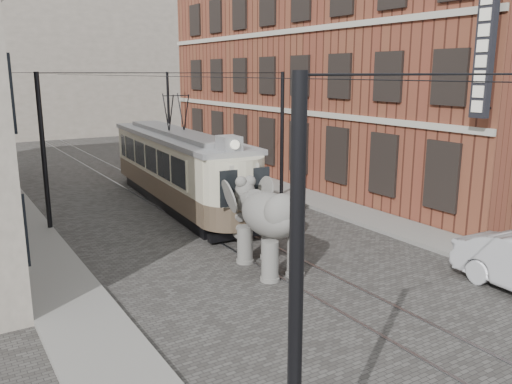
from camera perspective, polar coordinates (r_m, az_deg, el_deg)
ground at (r=18.26m, az=-0.07°, el=-6.23°), size 120.00×120.00×0.00m
tram_rails at (r=18.26m, az=-0.07°, el=-6.19°), size 1.54×80.00×0.02m
sidewalk_right at (r=21.84m, az=13.47°, el=-3.16°), size 2.00×60.00×0.15m
sidewalk_left at (r=16.03m, az=-20.55°, el=-9.59°), size 2.00×60.00×0.15m
brick_building at (r=31.04m, az=8.74°, el=12.78°), size 8.00×26.00×12.00m
distant_block at (r=55.44m, az=-22.94°, el=12.95°), size 28.00×10.00×14.00m
catenary at (r=21.79m, az=-7.47°, el=4.92°), size 11.00×30.20×6.00m
tram at (r=24.14m, az=-8.54°, el=4.47°), size 3.49×12.79×5.01m
elephant at (r=16.10m, az=1.47°, el=-3.87°), size 2.80×4.58×2.68m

